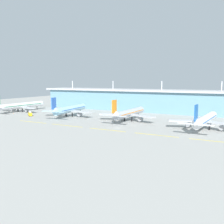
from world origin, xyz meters
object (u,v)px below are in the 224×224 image
Objects in this scene: airliner_nearest at (21,106)px; safety_cone_nose_front at (14,113)px; airliner_center at (129,113)px; fuel_truck at (30,114)px; airliner_near_middle at (70,109)px; airliner_far_middle at (205,120)px.

airliner_nearest reaches higher than safety_cone_nose_front.
fuel_truck is at bearing -169.11° from airliner_center.
airliner_nearest is 1.07× the size of airliner_near_middle.
safety_cone_nose_front is (-180.87, -5.09, -6.10)m from airliner_far_middle.
fuel_truck is (-153.44, -9.66, -4.19)m from airliner_far_middle.
airliner_center is (58.79, 1.95, -0.00)m from airliner_near_middle.
airliner_far_middle reaches higher than fuel_truck.
airliner_near_middle is 37.73m from fuel_truck.
airliner_nearest is at bearing 177.17° from airliner_near_middle.
airliner_far_middle is 181.04m from safety_cone_nose_front.
airliner_near_middle is at bearing -178.10° from airliner_center.
airliner_near_middle reaches higher than fuel_truck.
airliner_nearest is 16.74m from safety_cone_nose_front.
airliner_nearest is 125.57m from airliner_center.
airliner_far_middle reaches higher than safety_cone_nose_front.
airliner_center is at bearing 6.30° from safety_cone_nose_front.
airliner_near_middle and airliner_far_middle have the same top height.
airliner_nearest and airliner_near_middle have the same top height.
airliner_near_middle is 0.99× the size of airliner_far_middle.
airliner_far_middle is 89.96× the size of safety_cone_nose_front.
airliner_near_middle is 62.72m from safety_cone_nose_front.
airliner_nearest and airliner_center have the same top height.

